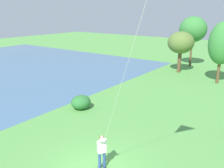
{
  "coord_description": "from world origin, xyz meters",
  "views": [
    {
      "loc": [
        6.56,
        -7.64,
        7.29
      ],
      "look_at": [
        0.04,
        1.13,
        4.04
      ],
      "focal_mm": 39.21,
      "sensor_mm": 36.0,
      "label": 1
    }
  ],
  "objects_px": {
    "person_kite_flyer": "(102,149)",
    "tree_horizon_far": "(193,29)",
    "tree_lakeside_near": "(222,44)",
    "lakeside_shrub": "(81,102)",
    "tree_treeline_center": "(181,43)"
  },
  "relations": [
    {
      "from": "tree_horizon_far",
      "to": "lakeside_shrub",
      "type": "relative_size",
      "value": 4.19
    },
    {
      "from": "person_kite_flyer",
      "to": "tree_treeline_center",
      "type": "bearing_deg",
      "value": 102.41
    },
    {
      "from": "tree_lakeside_near",
      "to": "lakeside_shrub",
      "type": "xyz_separation_m",
      "value": [
        -6.63,
        -13.77,
        -3.64
      ]
    },
    {
      "from": "tree_lakeside_near",
      "to": "lakeside_shrub",
      "type": "height_order",
      "value": "tree_lakeside_near"
    },
    {
      "from": "person_kite_flyer",
      "to": "tree_lakeside_near",
      "type": "height_order",
      "value": "tree_lakeside_near"
    },
    {
      "from": "tree_lakeside_near",
      "to": "tree_treeline_center",
      "type": "height_order",
      "value": "tree_lakeside_near"
    },
    {
      "from": "person_kite_flyer",
      "to": "tree_lakeside_near",
      "type": "distance_m",
      "value": 18.95
    },
    {
      "from": "tree_horizon_far",
      "to": "tree_lakeside_near",
      "type": "bearing_deg",
      "value": -51.39
    },
    {
      "from": "tree_lakeside_near",
      "to": "tree_treeline_center",
      "type": "relative_size",
      "value": 1.27
    },
    {
      "from": "lakeside_shrub",
      "to": "tree_lakeside_near",
      "type": "bearing_deg",
      "value": 64.3
    },
    {
      "from": "person_kite_flyer",
      "to": "tree_horizon_far",
      "type": "distance_m",
      "value": 26.08
    },
    {
      "from": "tree_lakeside_near",
      "to": "tree_horizon_far",
      "type": "relative_size",
      "value": 0.95
    },
    {
      "from": "tree_lakeside_near",
      "to": "tree_treeline_center",
      "type": "distance_m",
      "value": 5.69
    },
    {
      "from": "tree_horizon_far",
      "to": "lakeside_shrub",
      "type": "height_order",
      "value": "tree_horizon_far"
    },
    {
      "from": "person_kite_flyer",
      "to": "tree_horizon_far",
      "type": "bearing_deg",
      "value": 100.63
    }
  ]
}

